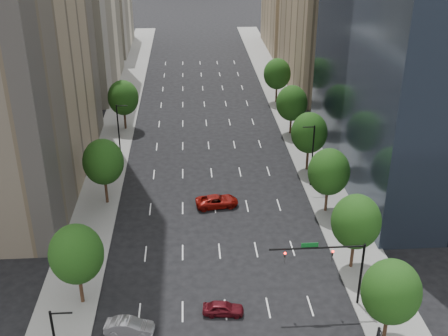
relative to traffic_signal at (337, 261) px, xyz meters
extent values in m
cube|color=slate|center=(-26.03, 30.00, -5.10)|extent=(6.00, 200.00, 0.15)
cube|color=slate|center=(4.97, 30.00, -5.10)|extent=(6.00, 200.00, 0.15)
cube|color=beige|center=(-35.53, 73.00, 12.33)|extent=(14.00, 30.00, 35.00)
cube|color=beige|center=(-35.53, 106.00, 3.83)|extent=(14.00, 26.00, 18.00)
cube|color=#8C7759|center=(14.47, 70.00, 9.83)|extent=(14.00, 30.00, 30.00)
cube|color=#8C7759|center=(14.47, 103.00, 2.83)|extent=(14.00, 26.00, 16.00)
cylinder|color=#382316|center=(3.47, -5.00, -3.30)|extent=(0.36, 0.36, 3.75)
ellipsoid|color=#10360E|center=(3.47, -5.00, 0.23)|extent=(5.20, 5.20, 5.98)
cylinder|color=#382316|center=(3.47, 6.00, -3.17)|extent=(0.36, 0.36, 4.00)
ellipsoid|color=#10360E|center=(3.47, 6.00, 0.59)|extent=(5.20, 5.20, 5.98)
cylinder|color=#382316|center=(3.47, 18.00, -3.22)|extent=(0.36, 0.36, 3.90)
ellipsoid|color=#10360E|center=(3.47, 18.00, 0.44)|extent=(5.20, 5.20, 5.98)
cylinder|color=#382316|center=(3.47, 30.00, -3.12)|extent=(0.36, 0.36, 4.10)
ellipsoid|color=#10360E|center=(3.47, 30.00, 0.73)|extent=(5.20, 5.20, 5.98)
cylinder|color=#382316|center=(3.47, 44.00, -3.27)|extent=(0.36, 0.36, 3.80)
ellipsoid|color=#10360E|center=(3.47, 44.00, 0.30)|extent=(5.20, 5.20, 5.98)
cylinder|color=#382316|center=(3.47, 60.00, -3.17)|extent=(0.36, 0.36, 4.00)
ellipsoid|color=#10360E|center=(3.47, 60.00, 0.59)|extent=(5.20, 5.20, 5.98)
cylinder|color=#382316|center=(-24.53, 2.00, -3.17)|extent=(0.36, 0.36, 4.00)
ellipsoid|color=#10360E|center=(-24.53, 2.00, 0.59)|extent=(5.20, 5.20, 5.98)
cylinder|color=#382316|center=(-24.53, 22.00, -3.10)|extent=(0.36, 0.36, 4.15)
ellipsoid|color=#10360E|center=(-24.53, 22.00, 0.80)|extent=(5.20, 5.20, 5.98)
cylinder|color=#382316|center=(-24.53, 48.00, -3.20)|extent=(0.36, 0.36, 3.95)
ellipsoid|color=#10360E|center=(-24.53, 48.00, 0.52)|extent=(5.20, 5.20, 5.98)
cylinder|color=black|center=(2.97, 25.00, -0.67)|extent=(0.20, 0.20, 9.00)
cylinder|color=black|center=(2.17, 25.00, 3.63)|extent=(1.60, 0.14, 0.14)
cylinder|color=black|center=(-23.23, -10.00, 3.63)|extent=(1.60, 0.14, 0.14)
cylinder|color=black|center=(-24.03, 35.00, -0.67)|extent=(0.20, 0.20, 9.00)
cylinder|color=black|center=(-23.23, 35.00, 3.63)|extent=(1.60, 0.14, 0.14)
cylinder|color=black|center=(2.47, 0.00, -1.67)|extent=(0.24, 0.24, 7.00)
cylinder|color=black|center=(-2.03, 0.00, 1.63)|extent=(9.00, 0.18, 0.18)
imported|color=black|center=(-0.53, 0.00, 1.08)|extent=(0.18, 0.22, 1.10)
imported|color=black|center=(-5.03, 0.00, 1.08)|extent=(0.18, 0.22, 1.10)
sphere|color=#FF0C07|center=(-0.53, -0.18, 1.28)|extent=(0.20, 0.20, 0.20)
sphere|color=#FF0C07|center=(-5.03, -0.18, 1.28)|extent=(0.20, 0.20, 0.20)
cube|color=#0C591E|center=(-2.73, 0.00, 1.98)|extent=(1.60, 0.06, 0.45)
imported|color=#4F0D14|center=(-10.80, -0.57, -4.50)|extent=(4.07, 1.97, 1.34)
imported|color=gray|center=(-19.53, -2.63, -4.43)|extent=(4.66, 2.11, 1.48)
imported|color=maroon|center=(-10.25, 20.20, -4.41)|extent=(5.80, 3.27, 1.53)
imported|color=black|center=(2.47, -6.14, -3.59)|extent=(0.73, 0.59, 1.75)
camera|label=1|loc=(-13.51, -42.61, 30.89)|focal=44.77mm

